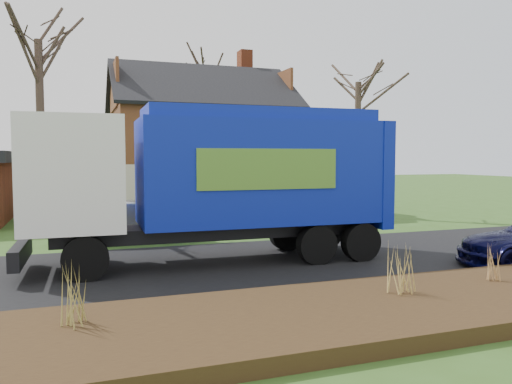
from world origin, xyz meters
name	(u,v)px	position (x,y,z in m)	size (l,w,h in m)	color
ground	(243,264)	(0.00, 0.00, 0.00)	(120.00, 120.00, 0.00)	#32521B
road	(243,264)	(0.00, 0.00, 0.01)	(80.00, 7.00, 0.02)	black
mulch_verge	(333,315)	(0.00, -5.30, 0.15)	(80.00, 3.50, 0.30)	black
main_house	(190,139)	(1.49, 13.91, 4.03)	(12.95, 8.95, 9.26)	beige
garbage_truck	(222,174)	(-0.45, 0.52, 2.54)	(10.33, 2.96, 4.40)	black
silver_sedan	(138,222)	(-2.38, 4.85, 0.74)	(1.56, 4.47, 1.47)	#95989C
tree_front_west	(37,11)	(-5.79, 9.39, 9.00)	(3.68, 3.68, 10.93)	#413027
tree_front_east	(359,60)	(9.03, 8.95, 7.91)	(3.50, 3.50, 9.73)	#47372A
tree_back	(205,66)	(4.18, 21.35, 9.39)	(3.56, 3.56, 11.26)	#392B22
grass_clump_west	(75,295)	(-4.42, -4.75, 0.80)	(0.37, 0.31, 0.99)	#9B8C44
grass_clump_mid	(402,267)	(1.77, -4.90, 0.83)	(0.38, 0.31, 1.06)	tan
grass_clump_east	(493,263)	(4.30, -4.71, 0.68)	(0.30, 0.25, 0.75)	tan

